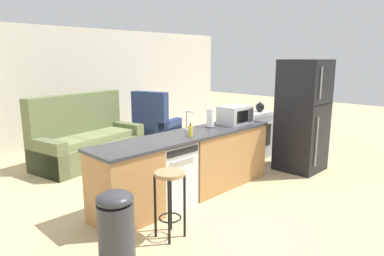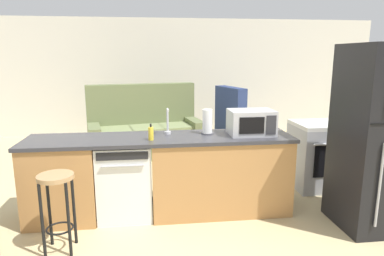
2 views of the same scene
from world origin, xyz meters
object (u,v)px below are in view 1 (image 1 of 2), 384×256
at_px(bar_stool, 170,190).
at_px(armchair, 155,128).
at_px(microwave, 235,115).
at_px(dishwasher, 168,174).
at_px(couch, 86,141).
at_px(soap_bottle, 190,131).
at_px(trash_bin, 116,228).
at_px(paper_towel_roll, 210,118).
at_px(refrigerator, 303,116).
at_px(stove_range, 249,134).
at_px(kettle, 260,107).

bearing_deg(bar_stool, armchair, 52.73).
bearing_deg(microwave, dishwasher, 179.95).
bearing_deg(microwave, couch, 116.26).
bearing_deg(soap_bottle, trash_bin, -159.48).
xyz_separation_m(microwave, paper_towel_roll, (-0.49, 0.09, -0.00)).
distance_m(refrigerator, couch, 3.95).
distance_m(stove_range, refrigerator, 1.21).
bearing_deg(paper_towel_roll, microwave, -10.75).
relative_size(paper_towel_roll, soap_bottle, 1.60).
bearing_deg(soap_bottle, stove_range, 16.43).
bearing_deg(refrigerator, paper_towel_roll, 158.92).
bearing_deg(paper_towel_roll, dishwasher, -174.45).
bearing_deg(armchair, dishwasher, -126.56).
bearing_deg(paper_towel_roll, armchair, 67.78).
height_order(soap_bottle, trash_bin, soap_bottle).
relative_size(dishwasher, soap_bottle, 4.77).
bearing_deg(refrigerator, dishwasher, 168.07).
bearing_deg(trash_bin, couch, 65.89).
relative_size(stove_range, kettle, 4.39).
bearing_deg(couch, kettle, -39.03).
bearing_deg(stove_range, kettle, -36.68).
xyz_separation_m(microwave, armchair, (0.58, 2.71, -0.69)).
bearing_deg(microwave, soap_bottle, -173.43).
distance_m(refrigerator, paper_towel_roll, 1.78).
xyz_separation_m(stove_range, bar_stool, (-3.16, -1.22, 0.08)).
bearing_deg(bar_stool, soap_bottle, 32.09).
bearing_deg(dishwasher, refrigerator, -11.93).
xyz_separation_m(paper_towel_roll, soap_bottle, (-0.64, -0.22, -0.07)).
bearing_deg(stove_range, microwave, -154.93).
xyz_separation_m(dishwasher, bar_stool, (-0.56, -0.67, 0.11)).
xyz_separation_m(soap_bottle, trash_bin, (-1.56, -0.58, -0.59)).
bearing_deg(kettle, dishwasher, -171.32).
xyz_separation_m(dishwasher, stove_range, (2.60, 0.55, 0.03)).
relative_size(soap_bottle, kettle, 0.86).
xyz_separation_m(kettle, trash_bin, (-4.04, -1.14, -0.61)).
height_order(stove_range, microwave, microwave).
bearing_deg(microwave, bar_stool, -161.43).
relative_size(refrigerator, bar_stool, 2.56).
relative_size(stove_range, refrigerator, 0.47).
bearing_deg(microwave, stove_range, 25.07).
bearing_deg(bar_stool, microwave, 18.57).
xyz_separation_m(dishwasher, couch, (0.18, 2.52, -0.03)).
bearing_deg(soap_bottle, paper_towel_roll, 19.10).
bearing_deg(kettle, bar_stool, -161.86).
relative_size(stove_range, soap_bottle, 5.11).
distance_m(bar_stool, trash_bin, 0.73).
bearing_deg(bar_stool, trash_bin, -176.14).
distance_m(soap_bottle, armchair, 3.37).
bearing_deg(trash_bin, paper_towel_roll, 20.11).
relative_size(paper_towel_roll, bar_stool, 0.38).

